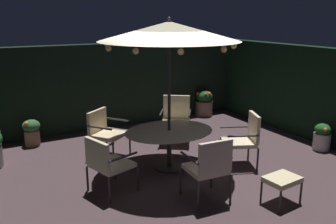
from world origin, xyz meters
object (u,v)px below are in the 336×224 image
object	(u,v)px
patio_dining_table	(169,136)
patio_umbrella	(169,32)
patio_chair_southeast	(209,165)
potted_plant_right_far	(322,136)
potted_plant_back_center	(32,131)
patio_chair_north	(176,117)
potted_plant_right_near	(179,108)
patio_chair_south	(244,137)
patio_chair_east	(107,161)
patio_chair_northeast	(105,130)
ottoman_footrest	(282,181)
potted_plant_back_right	(204,103)

from	to	relation	value
patio_dining_table	patio_umbrella	distance (m)	1.87
patio_chair_southeast	potted_plant_right_far	size ratio (longest dim) A/B	1.80
patio_chair_southeast	patio_dining_table	bearing A→B (deg)	85.88
patio_dining_table	potted_plant_back_center	world-z (taller)	patio_dining_table
patio_chair_north	potted_plant_right_near	distance (m)	1.92
potted_plant_back_center	potted_plant_right_far	distance (m)	6.20
potted_plant_right_near	patio_chair_southeast	bearing A→B (deg)	-115.35
patio_chair_south	potted_plant_right_near	bearing A→B (deg)	80.27
patio_chair_east	patio_chair_southeast	world-z (taller)	patio_chair_southeast
patio_chair_north	potted_plant_right_far	world-z (taller)	patio_chair_north
patio_chair_southeast	patio_chair_northeast	bearing A→B (deg)	106.16
ottoman_footrest	potted_plant_back_center	bearing A→B (deg)	122.44
patio_umbrella	patio_chair_northeast	distance (m)	2.38
patio_umbrella	potted_plant_back_right	bearing A→B (deg)	45.57
ottoman_footrest	potted_plant_right_far	size ratio (longest dim) A/B	0.95
potted_plant_right_far	patio_umbrella	bearing A→B (deg)	166.91
potted_plant_right_near	potted_plant_back_center	bearing A→B (deg)	-176.59
potted_plant_right_near	patio_chair_south	bearing A→B (deg)	-99.73
patio_chair_north	potted_plant_back_right	distance (m)	2.40
patio_chair_east	potted_plant_right_far	distance (m)	4.62
ottoman_footrest	potted_plant_back_right	distance (m)	5.01
potted_plant_right_near	patio_chair_northeast	bearing A→B (deg)	-149.14
patio_chair_north	potted_plant_right_near	bearing A→B (deg)	56.62
patio_chair_north	patio_chair_southeast	xyz separation A→B (m)	(-0.92, -2.55, 0.00)
patio_chair_north	patio_chair_south	distance (m)	1.78
patio_chair_east	potted_plant_back_right	distance (m)	5.05
potted_plant_back_center	patio_chair_northeast	bearing A→B (deg)	-49.32
patio_dining_table	potted_plant_back_right	bearing A→B (deg)	45.57
patio_umbrella	potted_plant_right_near	bearing A→B (deg)	55.79
patio_umbrella	patio_chair_north	xyz separation A→B (m)	(0.82, 1.15, -1.89)
patio_chair_southeast	potted_plant_back_center	world-z (taller)	patio_chair_southeast
patio_umbrella	potted_plant_back_center	distance (m)	3.87
patio_chair_north	potted_plant_back_center	distance (m)	3.15
patio_chair_northeast	potted_plant_back_center	distance (m)	1.83
patio_chair_east	patio_chair_south	size ratio (longest dim) A/B	0.93
ottoman_footrest	potted_plant_right_far	world-z (taller)	potted_plant_right_far
patio_chair_north	patio_chair_northeast	distance (m)	1.65
patio_umbrella	patio_chair_north	distance (m)	2.36
patio_chair_east	ottoman_footrest	world-z (taller)	patio_chair_east
patio_chair_northeast	patio_umbrella	bearing A→B (deg)	-53.48
patio_chair_northeast	ottoman_footrest	bearing A→B (deg)	-61.80
patio_chair_northeast	potted_plant_right_far	size ratio (longest dim) A/B	1.65
potted_plant_right_far	potted_plant_right_near	bearing A→B (deg)	111.87
patio_dining_table	patio_chair_northeast	size ratio (longest dim) A/B	1.77
patio_chair_southeast	potted_plant_back_center	size ratio (longest dim) A/B	1.76
patio_dining_table	patio_chair_southeast	bearing A→B (deg)	-94.12
patio_chair_south	potted_plant_back_center	distance (m)	4.52
patio_umbrella	potted_plant_right_near	distance (m)	3.96
patio_chair_north	patio_chair_northeast	bearing A→B (deg)	-179.10
potted_plant_back_right	patio_chair_south	bearing A→B (deg)	-112.47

